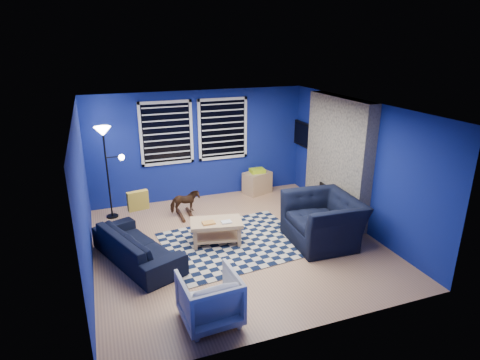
% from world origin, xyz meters
% --- Properties ---
extents(floor, '(5.00, 5.00, 0.00)m').
position_xyz_m(floor, '(0.00, 0.00, 0.00)').
color(floor, tan).
rests_on(floor, ground).
extents(ceiling, '(5.00, 5.00, 0.00)m').
position_xyz_m(ceiling, '(0.00, 0.00, 2.50)').
color(ceiling, white).
rests_on(ceiling, wall_back).
extents(wall_back, '(5.00, 0.00, 5.00)m').
position_xyz_m(wall_back, '(0.00, 2.50, 1.25)').
color(wall_back, navy).
rests_on(wall_back, floor).
extents(wall_left, '(0.00, 5.00, 5.00)m').
position_xyz_m(wall_left, '(-2.50, 0.00, 1.25)').
color(wall_left, navy).
rests_on(wall_left, floor).
extents(wall_right, '(0.00, 5.00, 5.00)m').
position_xyz_m(wall_right, '(2.50, 0.00, 1.25)').
color(wall_right, navy).
rests_on(wall_right, floor).
extents(fireplace, '(0.65, 2.00, 2.50)m').
position_xyz_m(fireplace, '(2.36, 0.50, 1.20)').
color(fireplace, gray).
rests_on(fireplace, floor).
extents(window_left, '(1.17, 0.06, 1.42)m').
position_xyz_m(window_left, '(-0.75, 2.46, 1.60)').
color(window_left, black).
rests_on(window_left, wall_back).
extents(window_right, '(1.17, 0.06, 1.42)m').
position_xyz_m(window_right, '(0.55, 2.46, 1.60)').
color(window_right, black).
rests_on(window_right, wall_back).
extents(tv, '(0.07, 1.00, 0.58)m').
position_xyz_m(tv, '(2.45, 2.00, 1.40)').
color(tv, black).
rests_on(tv, wall_right).
extents(rug, '(2.69, 2.25, 0.02)m').
position_xyz_m(rug, '(-0.02, 0.02, 0.01)').
color(rug, black).
rests_on(rug, floor).
extents(sofa, '(2.07, 1.42, 0.56)m').
position_xyz_m(sofa, '(-1.77, 0.00, 0.28)').
color(sofa, black).
rests_on(sofa, floor).
extents(armchair_big, '(1.38, 1.22, 0.86)m').
position_xyz_m(armchair_big, '(1.52, -0.46, 0.43)').
color(armchair_big, black).
rests_on(armchair_big, floor).
extents(armchair_bent, '(0.79, 0.81, 0.69)m').
position_xyz_m(armchair_bent, '(-1.05, -1.89, 0.35)').
color(armchair_bent, gray).
rests_on(armchair_bent, floor).
extents(rocking_horse, '(0.29, 0.61, 0.51)m').
position_xyz_m(rocking_horse, '(-0.62, 1.50, 0.32)').
color(rocking_horse, '#452A16').
rests_on(rocking_horse, floor).
extents(coffee_table, '(1.02, 0.71, 0.46)m').
position_xyz_m(coffee_table, '(-0.34, 0.14, 0.32)').
color(coffee_table, tan).
rests_on(coffee_table, rug).
extents(cabinet, '(0.73, 0.60, 0.61)m').
position_xyz_m(cabinet, '(1.34, 2.25, 0.27)').
color(cabinet, tan).
rests_on(cabinet, floor).
extents(floor_lamp, '(0.53, 0.32, 1.93)m').
position_xyz_m(floor_lamp, '(-2.06, 2.00, 1.58)').
color(floor_lamp, black).
rests_on(floor_lamp, floor).
extents(throw_pillow, '(0.40, 0.18, 0.36)m').
position_xyz_m(throw_pillow, '(-1.62, 0.87, 0.74)').
color(throw_pillow, gold).
rests_on(throw_pillow, sofa).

